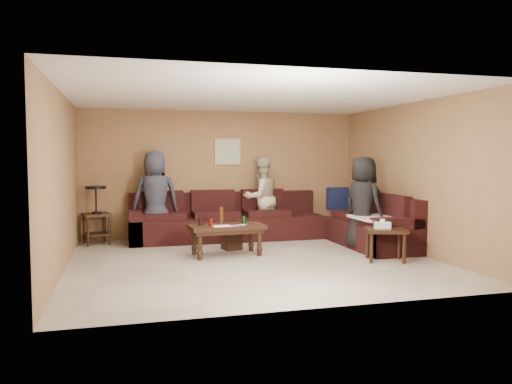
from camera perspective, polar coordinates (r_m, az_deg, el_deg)
room at (r=7.56m, az=-0.16°, el=4.55°), size 5.60×5.50×2.50m
sectional_sofa at (r=9.33m, az=2.29°, el=-3.79°), size 4.65×2.90×0.97m
coffee_table at (r=8.10m, az=-3.41°, el=-4.31°), size 1.23×0.67×0.78m
end_table_left at (r=9.56m, az=-17.78°, el=-2.39°), size 0.57×0.57×1.07m
side_table_right at (r=7.90m, az=14.55°, el=-4.57°), size 0.73×0.66×0.65m
waste_bin at (r=8.65m, az=-2.81°, el=-5.44°), size 0.35×0.35×0.34m
wall_art at (r=9.99m, az=-3.26°, el=4.62°), size 0.52×0.04×0.52m
person_left at (r=9.37m, az=-11.41°, el=-0.56°), size 0.86×0.57×1.72m
person_middle at (r=9.78m, az=0.58°, el=-0.66°), size 0.92×0.81×1.59m
person_right at (r=8.73m, az=12.14°, el=-1.27°), size 0.75×0.91×1.60m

